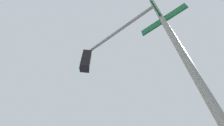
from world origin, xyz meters
The scene contains 1 object.
traffic_signal_near centered at (-6.28, -5.75, 4.25)m, with size 2.38×2.38×5.99m.
Camera 1 is at (-8.46, -5.22, 1.26)m, focal length 25.30 mm.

